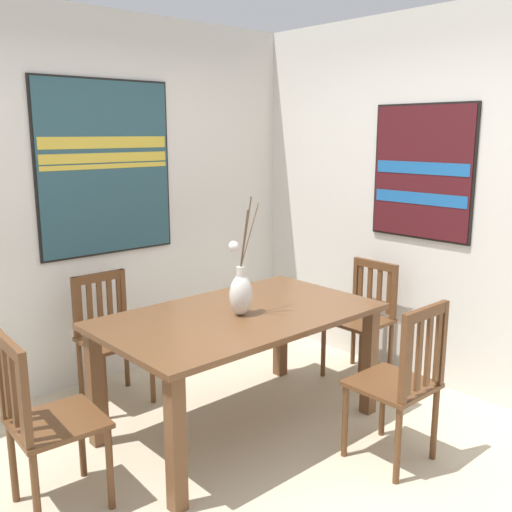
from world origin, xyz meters
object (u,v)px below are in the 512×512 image
chair_2 (401,381)px  painting_on_back_wall (106,168)px  chair_3 (363,316)px  centerpiece_vase (241,291)px  chair_0 (46,421)px  dining_table (239,330)px  painting_on_side_wall (422,172)px  chair_1 (110,334)px

chair_2 → painting_on_back_wall: bearing=104.9°
chair_3 → painting_on_back_wall: size_ratio=0.71×
centerpiece_vase → chair_0: (-1.21, 0.04, -0.43)m
dining_table → painting_on_side_wall: size_ratio=1.76×
dining_table → chair_0: size_ratio=1.84×
dining_table → painting_on_back_wall: (-0.17, 1.28, 0.94)m
centerpiece_vase → painting_on_side_wall: bearing=-8.9°
dining_table → chair_1: size_ratio=1.91×
chair_0 → painting_on_side_wall: size_ratio=0.95×
painting_on_back_wall → centerpiece_vase: bearing=-83.3°
centerpiece_vase → painting_on_back_wall: (-0.15, 1.32, 0.68)m
centerpiece_vase → chair_3: centerpiece_vase is taller
dining_table → chair_3: bearing=-0.3°
chair_1 → painting_on_side_wall: (1.91, -1.19, 1.08)m
chair_0 → painting_on_back_wall: 2.00m
dining_table → chair_1: (-0.40, 0.91, -0.17)m
chair_2 → chair_3: size_ratio=1.07×
chair_0 → chair_3: bearing=-0.2°
centerpiece_vase → dining_table: bearing=62.2°
chair_3 → dining_table: bearing=179.7°
centerpiece_vase → chair_0: 1.29m
chair_0 → chair_2: (1.64, -0.91, 0.01)m
chair_1 → chair_2: (0.81, -1.81, 0.01)m
dining_table → painting_on_side_wall: 1.78m
chair_1 → painting_on_side_wall: size_ratio=0.92×
painting_on_back_wall → chair_2: bearing=-75.1°
dining_table → chair_2: size_ratio=1.79×
chair_1 → centerpiece_vase: bearing=-67.9°
painting_on_side_wall → chair_2: bearing=-150.2°
dining_table → chair_1: 1.01m
painting_on_back_wall → chair_1: bearing=-121.5°
painting_on_back_wall → painting_on_side_wall: (1.68, -1.56, -0.03)m
chair_0 → painting_on_back_wall: painting_on_back_wall is taller
painting_on_back_wall → painting_on_side_wall: size_ratio=1.30×
painting_on_side_wall → centerpiece_vase: bearing=171.1°
chair_0 → chair_3: (2.46, -0.01, -0.01)m
painting_on_back_wall → chair_0: bearing=-129.6°
chair_1 → painting_on_back_wall: 1.20m
centerpiece_vase → chair_1: bearing=112.1°
painting_on_side_wall → painting_on_back_wall: bearing=137.1°
chair_2 → chair_3: (0.82, 0.90, -0.02)m
dining_table → chair_0: bearing=179.8°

